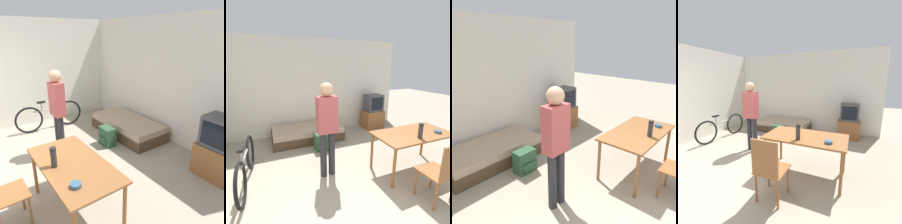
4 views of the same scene
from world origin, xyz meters
TOP-DOWN VIEW (x-y plane):
  - ground_plane at (0.00, 0.00)m, footprint 20.00×20.00m
  - wall_back at (0.00, 3.67)m, footprint 5.62×0.06m
  - wall_left at (-2.34, 1.82)m, footprint 0.06×4.64m
  - daybed at (-0.30, 3.10)m, footprint 1.85×0.93m
  - tv at (1.88, 3.24)m, footprint 0.62×0.49m
  - dining_table at (1.21, 0.93)m, footprint 1.45×0.76m
  - wooden_chair at (0.95, 0.08)m, footprint 0.43×0.43m
  - bicycle at (-1.68, 1.67)m, footprint 0.16×1.69m
  - person_standing at (-0.32, 1.38)m, footprint 0.34×0.23m
  - thermos_flask at (1.15, 0.71)m, footprint 0.08×0.08m
  - mate_bowl at (1.65, 0.75)m, footprint 0.12×0.12m
  - backpack at (-0.11, 2.36)m, footprint 0.36×0.26m

SIDE VIEW (x-z plane):
  - ground_plane at x=0.00m, z-range 0.00..0.00m
  - daybed at x=-0.30m, z-range 0.00..0.37m
  - backpack at x=-0.11m, z-range 0.00..0.41m
  - bicycle at x=-1.68m, z-range -0.03..0.73m
  - tv at x=1.88m, z-range -0.04..1.04m
  - wooden_chair at x=0.95m, z-range 0.06..1.04m
  - dining_table at x=1.21m, z-range 0.30..1.05m
  - mate_bowl at x=1.65m, z-range 0.76..0.80m
  - thermos_flask at x=1.15m, z-range 0.77..1.04m
  - person_standing at x=-0.32m, z-range 0.15..1.86m
  - wall_back at x=0.00m, z-range 0.00..2.70m
  - wall_left at x=-2.34m, z-range 0.00..2.70m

